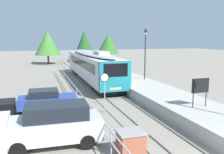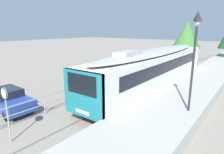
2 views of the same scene
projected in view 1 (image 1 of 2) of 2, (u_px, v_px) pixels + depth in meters
The scene contains 14 objects.
ground_plane at pixel (66, 82), 28.18m from camera, with size 160.00×160.00×0.00m, color gray.
track_rails at pixel (90, 80), 29.08m from camera, with size 3.20×60.00×0.14m.
commuter_train at pixel (92, 64), 27.90m from camera, with size 2.82×18.13×3.74m.
station_platform at pixel (115, 76), 30.00m from camera, with size 3.90×60.00×0.90m, color #A8A59E.
platform_lamp_mid_platform at pixel (145, 44), 24.07m from camera, with size 0.34×0.34×5.35m.
platform_notice_board at pixel (200, 87), 14.46m from camera, with size 1.20×0.08×1.80m.
speed_limit_sign at pixel (105, 83), 16.01m from camera, with size 0.61×0.10×2.81m.
brick_utility_cabinet at pixel (131, 143), 10.30m from camera, with size 1.21×0.99×1.13m.
carpark_fence at pixel (77, 92), 18.55m from camera, with size 0.06×36.06×1.25m.
parked_suv_silver at pixel (54, 124), 11.23m from camera, with size 4.69×2.13×2.04m.
parked_hatchback_blue at pixel (47, 100), 16.78m from camera, with size 4.04×1.86×1.53m.
tree_behind_carpark at pixel (84, 42), 48.42m from camera, with size 3.60×3.60×6.79m.
tree_behind_station_far at pixel (48, 43), 47.22m from camera, with size 5.20×5.20×6.75m.
tree_distant_left at pixel (108, 44), 49.00m from camera, with size 4.63×4.63×6.03m.
Camera 1 is at (-6.18, -6.10, 5.09)m, focal length 37.63 mm.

